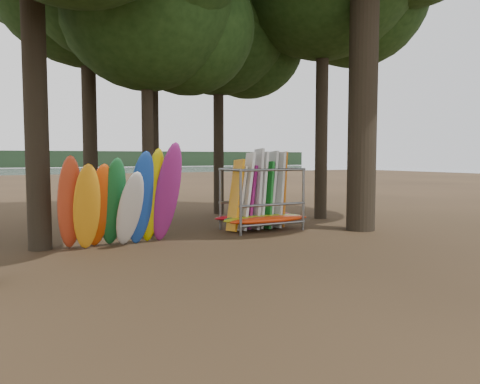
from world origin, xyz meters
name	(u,v)px	position (x,y,z in m)	size (l,w,h in m)	color
ground	(244,244)	(0.00, 0.00, 0.00)	(120.00, 120.00, 0.00)	#47331E
lake	(41,175)	(0.00, 60.00, 0.00)	(160.00, 160.00, 0.00)	gray
far_shore	(20,159)	(0.00, 110.00, 2.00)	(160.00, 4.00, 4.00)	black
oak_3	(218,22)	(2.50, 6.93, 8.42)	(7.31, 7.31, 11.62)	black
oak_5	(146,1)	(-2.02, 2.78, 7.44)	(6.46, 6.46, 10.27)	black
kayak_row	(123,202)	(-3.29, 1.08, 1.29)	(3.45, 1.91, 3.10)	#D34423
storage_rack	(261,201)	(1.79, 2.03, 1.02)	(3.16, 1.63, 2.85)	slate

